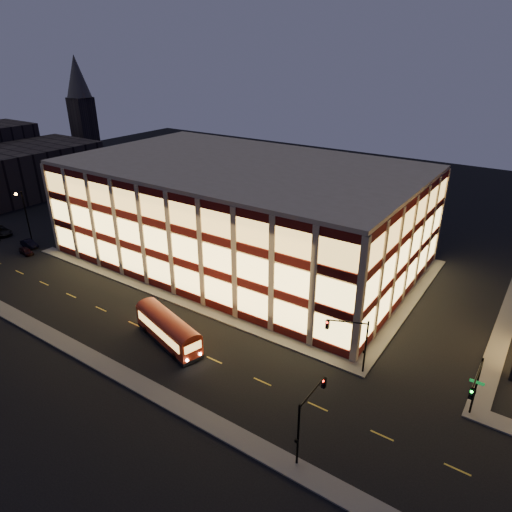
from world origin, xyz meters
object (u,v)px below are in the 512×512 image
Objects in this scene: parked_car_1 at (29,244)px; parked_car_2 at (1,231)px; trolley_bus at (168,328)px; parked_car_0 at (26,251)px.

parked_car_1 is 9.11m from parked_car_2.
trolley_bus is at bearing -98.82° from parked_car_1.
trolley_bus is at bearing -90.13° from parked_car_0.
parked_car_2 is (-9.11, 0.40, 0.09)m from parked_car_1.
trolley_bus reaches higher than parked_car_2.
trolley_bus reaches higher than parked_car_0.
parked_car_0 is 11.57m from parked_car_2.
parked_car_2 is at bearing -172.33° from trolley_bus.
parked_car_0 is 0.90× the size of parked_car_1.
parked_car_2 is at bearing 85.84° from parked_car_0.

